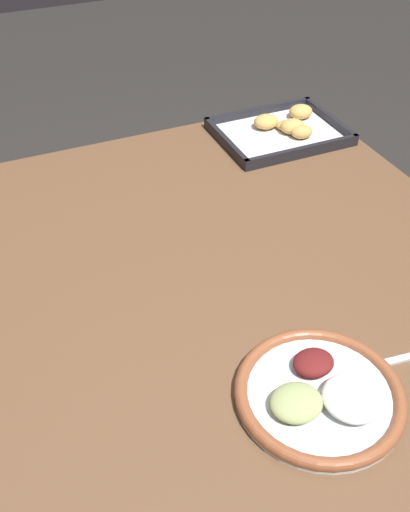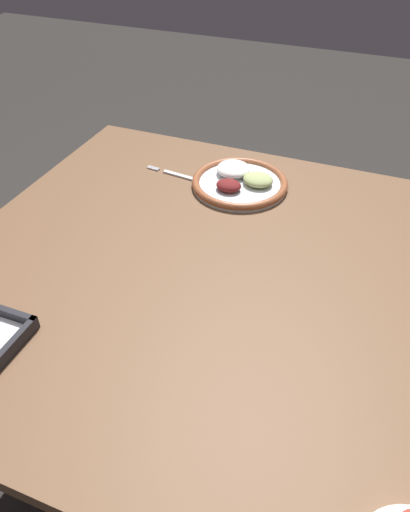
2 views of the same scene
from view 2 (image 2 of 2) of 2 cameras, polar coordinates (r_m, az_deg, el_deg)
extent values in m
plane|color=#282623|center=(1.61, 0.55, -21.03)|extent=(8.00, 8.00, 0.00)
cube|color=brown|center=(1.06, 0.78, -2.07)|extent=(1.13, 1.08, 0.03)
cylinder|color=brown|center=(1.81, -9.04, 2.97)|extent=(0.06, 0.06, 0.68)
cylinder|color=silver|center=(1.32, 3.98, 8.15)|extent=(0.25, 0.25, 0.01)
torus|color=brown|center=(1.32, 3.99, 8.37)|extent=(0.25, 0.25, 0.02)
ellipsoid|color=white|center=(1.35, 3.24, 9.91)|extent=(0.09, 0.09, 0.03)
ellipsoid|color=maroon|center=(1.28, 2.72, 8.06)|extent=(0.06, 0.05, 0.03)
ellipsoid|color=#9EAD6B|center=(1.31, 6.08, 8.67)|extent=(0.08, 0.07, 0.03)
cube|color=silver|center=(1.36, -2.18, 8.98)|extent=(0.14, 0.03, 0.00)
cylinder|color=silver|center=(1.41, -5.79, 10.06)|extent=(0.04, 0.01, 0.00)
cylinder|color=silver|center=(1.41, -5.87, 9.99)|extent=(0.04, 0.01, 0.00)
cylinder|color=silver|center=(1.41, -5.95, 9.93)|extent=(0.04, 0.01, 0.00)
cylinder|color=silver|center=(1.41, -6.04, 9.87)|extent=(0.04, 0.01, 0.00)
camera|label=1|loc=(1.52, 29.52, 36.98)|focal=42.00mm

